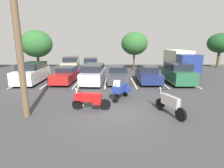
{
  "coord_description": "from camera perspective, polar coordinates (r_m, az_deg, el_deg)",
  "views": [
    {
      "loc": [
        -0.09,
        -9.1,
        3.7
      ],
      "look_at": [
        -0.07,
        2.64,
        0.98
      ],
      "focal_mm": 28.44,
      "sensor_mm": 36.0,
      "label": 1
    }
  ],
  "objects": [
    {
      "name": "ground",
      "position": [
        9.84,
        0.43,
        -9.34
      ],
      "size": [
        44.0,
        44.0,
        0.1
      ],
      "primitive_type": "cube",
      "color": "#38383A"
    },
    {
      "name": "motorcycle_touring",
      "position": [
        10.09,
        -7.3,
        -4.71
      ],
      "size": [
        2.2,
        0.91,
        1.37
      ],
      "color": "black",
      "rests_on": "ground"
    },
    {
      "name": "motorcycle_second",
      "position": [
        9.73,
        17.97,
        -6.12
      ],
      "size": [
        1.01,
        2.13,
        1.32
      ],
      "color": "black",
      "rests_on": "ground"
    },
    {
      "name": "motorcycle_third",
      "position": [
        11.82,
        2.67,
        -1.79
      ],
      "size": [
        1.31,
        2.06,
        1.43
      ],
      "color": "black",
      "rests_on": "ground"
    },
    {
      "name": "parking_stripes",
      "position": [
        16.99,
        -2.18,
        0.47
      ],
      "size": [
        16.24,
        4.91,
        0.01
      ],
      "color": "silver",
      "rests_on": "ground"
    },
    {
      "name": "car_white",
      "position": [
        18.41,
        -24.4,
        3.29
      ],
      "size": [
        1.95,
        4.88,
        1.89
      ],
      "color": "white",
      "rests_on": "ground"
    },
    {
      "name": "car_red",
      "position": [
        17.72,
        -14.56,
        2.92
      ],
      "size": [
        1.97,
        4.96,
        1.44
      ],
      "color": "maroon",
      "rests_on": "ground"
    },
    {
      "name": "car_silver",
      "position": [
        16.72,
        -6.03,
        3.33
      ],
      "size": [
        2.15,
        4.96,
        1.77
      ],
      "color": "#B7B7BC",
      "rests_on": "ground"
    },
    {
      "name": "car_charcoal",
      "position": [
        16.91,
        1.9,
        2.95
      ],
      "size": [
        1.97,
        4.59,
        1.55
      ],
      "color": "#38383D",
      "rests_on": "ground"
    },
    {
      "name": "car_navy",
      "position": [
        17.4,
        11.29,
        3.02
      ],
      "size": [
        1.95,
        4.61,
        1.52
      ],
      "color": "navy",
      "rests_on": "ground"
    },
    {
      "name": "car_green",
      "position": [
        17.7,
        20.23,
        3.3
      ],
      "size": [
        1.93,
        4.37,
        1.9
      ],
      "color": "#235638",
      "rests_on": "ground"
    },
    {
      "name": "car_far_champagne",
      "position": [
        24.75,
        -13.09,
        6.37
      ],
      "size": [
        2.4,
        5.01,
        1.92
      ],
      "color": "#C1B289",
      "rests_on": "ground"
    },
    {
      "name": "car_far_blue",
      "position": [
        24.06,
        -6.93,
        6.23
      ],
      "size": [
        2.11,
        4.56,
        1.79
      ],
      "color": "#2D519E",
      "rests_on": "ground"
    },
    {
      "name": "box_truck",
      "position": [
        24.03,
        20.83,
        6.97
      ],
      "size": [
        2.27,
        7.12,
        2.8
      ],
      "color": "navy",
      "rests_on": "ground"
    },
    {
      "name": "utility_pole",
      "position": [
        9.7,
        -28.64,
        17.46
      ],
      "size": [
        1.77,
        0.56,
        9.18
      ],
      "color": "brown",
      "rests_on": "ground"
    },
    {
      "name": "tree_center_left",
      "position": [
        28.03,
        -23.19,
        11.79
      ],
      "size": [
        4.35,
        4.35,
        5.5
      ],
      "color": "#4C3823",
      "rests_on": "ground"
    },
    {
      "name": "tree_far_left",
      "position": [
        25.33,
        7.09,
        12.78
      ],
      "size": [
        3.63,
        3.63,
        5.2
      ],
      "color": "#4C3823",
      "rests_on": "ground"
    },
    {
      "name": "tree_left",
      "position": [
        31.29,
        31.35,
        11.14
      ],
      "size": [
        3.64,
        3.64,
        5.13
      ],
      "color": "#4C3823",
      "rests_on": "ground"
    }
  ]
}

